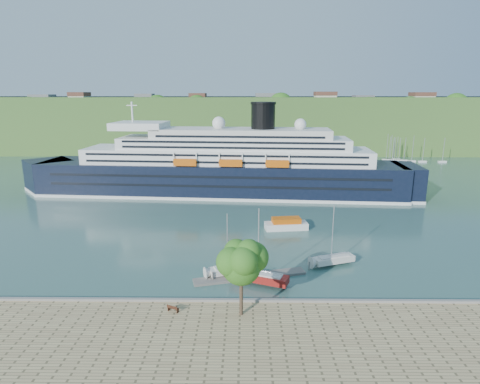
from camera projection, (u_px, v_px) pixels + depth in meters
name	position (u px, v px, depth m)	size (l,w,h in m)	color
ground	(240.00, 308.00, 49.73)	(400.00, 400.00, 0.00)	#325953
far_hillside	(244.00, 123.00, 187.53)	(400.00, 50.00, 24.00)	#3B6327
quay_coping	(240.00, 300.00, 49.26)	(220.00, 0.50, 0.30)	slate
cruise_ship	(219.00, 149.00, 102.83)	(106.03, 15.44, 23.81)	black
park_bench	(173.00, 308.00, 46.93)	(1.46, 0.60, 0.93)	#4C2615
promenade_tree	(241.00, 275.00, 45.22)	(6.03, 6.03, 9.99)	#29681B
floating_pontoon	(250.00, 276.00, 57.80)	(16.43, 2.01, 0.37)	slate
sailboat_white_near	(231.00, 246.00, 57.58)	(6.96, 1.93, 9.00)	silver
sailboat_red	(262.00, 249.00, 54.48)	(8.11, 2.25, 10.47)	maroon
sailboat_white_far	(335.00, 237.00, 60.96)	(7.18, 2.00, 9.28)	silver
tender_launch	(286.00, 223.00, 78.12)	(8.35, 2.86, 2.31)	#CA560B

